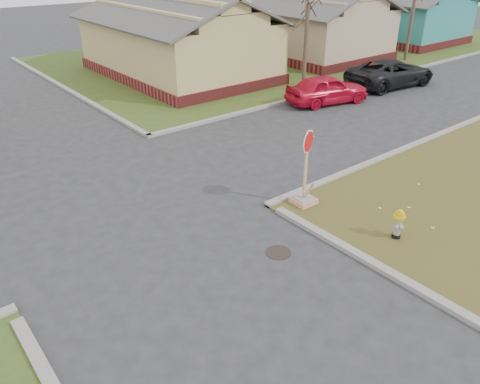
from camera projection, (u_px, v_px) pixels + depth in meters
ground at (193, 277)px, 10.76m from camera, size 120.00×120.00×0.00m
verge_far_right at (303, 47)px, 35.37m from camera, size 37.00×19.00×0.05m
curbs at (102, 197)px, 14.21m from camera, size 80.00×40.00×0.12m
manhole at (278, 252)px, 11.63m from camera, size 0.64×0.64×0.01m
side_house_yellow at (177, 37)px, 26.68m from camera, size 7.60×11.60×4.70m
side_house_tan at (301, 22)px, 32.22m from camera, size 7.60×11.60×4.70m
side_house_teal at (388, 11)px, 37.77m from camera, size 7.60×11.60×4.70m
tree_mid_right at (306, 46)px, 24.57m from camera, size 0.22×0.22×4.20m
tree_far_right at (411, 22)px, 30.19m from camera, size 0.22×0.22×4.76m
fire_hydrant at (398, 222)px, 11.95m from camera, size 0.31×0.31×0.83m
stop_sign at (304, 188)px, 13.57m from camera, size 0.65×0.63×2.29m
red_sedan at (327, 89)px, 22.46m from camera, size 4.34×2.57×1.39m
dark_pickup at (391, 73)px, 25.30m from camera, size 5.43×2.96×1.44m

